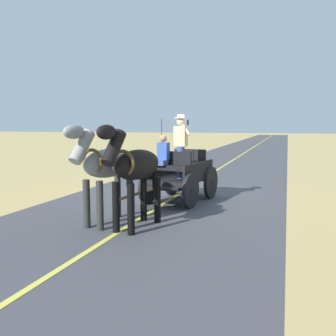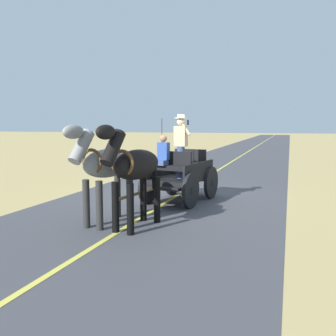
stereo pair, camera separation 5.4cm
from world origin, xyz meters
TOP-DOWN VIEW (x-y plane):
  - ground_plane at (0.00, 0.00)m, footprint 200.00×200.00m
  - road_surface at (0.00, 0.00)m, footprint 6.60×160.00m
  - road_centre_stripe at (0.00, 0.00)m, footprint 0.12×160.00m
  - horse_drawn_carriage at (-0.32, 0.62)m, footprint 1.77×4.51m
  - horse_near_side at (-0.21, 3.67)m, footprint 0.81×2.15m
  - horse_off_side at (0.52, 3.55)m, footprint 0.86×2.15m

SIDE VIEW (x-z plane):
  - ground_plane at x=0.00m, z-range 0.00..0.00m
  - road_surface at x=0.00m, z-range 0.00..0.01m
  - road_centre_stripe at x=0.00m, z-range 0.01..0.01m
  - horse_drawn_carriage at x=-0.32m, z-range -0.43..2.07m
  - horse_near_side at x=-0.21m, z-range 0.22..2.43m
  - horse_off_side at x=0.52m, z-range 0.22..2.43m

